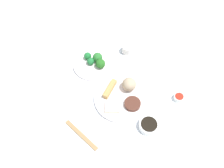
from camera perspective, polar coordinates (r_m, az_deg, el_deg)
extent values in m
cube|color=silver|center=(1.23, 2.14, -3.95)|extent=(2.20, 2.20, 0.02)
cylinder|color=white|center=(1.21, 2.21, -3.53)|extent=(0.28, 0.28, 0.02)
sphere|color=tan|center=(1.21, 4.30, -0.08)|extent=(0.07, 0.07, 0.07)
cube|color=tan|center=(1.22, -0.54, -1.20)|extent=(0.04, 0.12, 0.03)
cube|color=beige|center=(1.17, 0.15, -5.68)|extent=(0.09, 0.09, 0.01)
cylinder|color=#4E281D|center=(1.18, 5.11, -4.94)|extent=(0.08, 0.08, 0.02)
cylinder|color=white|center=(1.34, -4.65, 5.02)|extent=(0.24, 0.24, 0.01)
sphere|color=#227537|center=(1.32, -5.31, 5.64)|extent=(0.04, 0.04, 0.04)
sphere|color=#1F7233|center=(1.35, -6.07, 6.93)|extent=(0.04, 0.04, 0.04)
sphere|color=#2A732D|center=(1.33, -3.60, 6.63)|extent=(0.06, 0.06, 0.06)
sphere|color=#266820|center=(1.30, -2.89, 5.08)|extent=(0.05, 0.05, 0.05)
cylinder|color=white|center=(1.15, 9.10, -10.15)|extent=(0.10, 0.10, 0.03)
cylinder|color=black|center=(1.14, 9.22, -9.80)|extent=(0.08, 0.08, 0.00)
cylinder|color=white|center=(1.26, 16.24, -3.29)|extent=(0.05, 0.05, 0.03)
cylinder|color=red|center=(1.25, 16.41, -2.95)|extent=(0.04, 0.04, 0.00)
cylinder|color=silver|center=(1.39, 3.88, 8.67)|extent=(0.07, 0.07, 0.05)
cube|color=#A17A4C|center=(1.15, -7.64, -12.45)|extent=(0.20, 0.10, 0.01)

